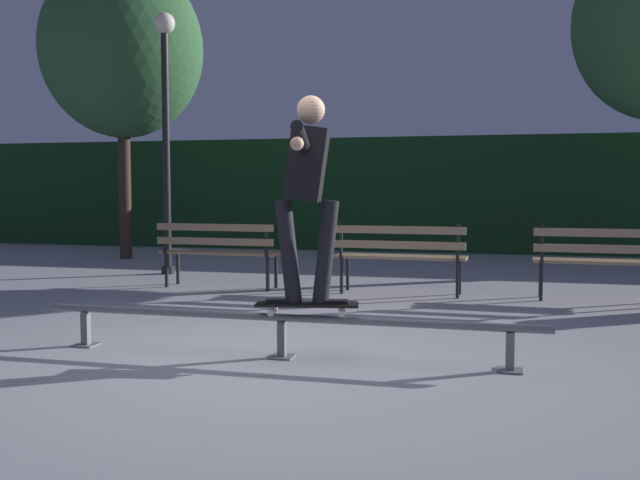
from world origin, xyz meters
TOP-DOWN VIEW (x-y plane):
  - ground_plane at (0.00, 0.00)m, footprint 90.00×90.00m
  - hedge_backdrop at (0.00, 9.89)m, footprint 24.00×1.20m
  - grind_rail at (-0.00, 0.06)m, footprint 3.98×0.18m
  - skateboard at (0.20, 0.06)m, footprint 0.80×0.33m
  - skateboarder at (0.20, 0.06)m, footprint 0.63×1.39m
  - park_bench_leftmost at (-1.91, 3.48)m, footprint 1.61×0.46m
  - park_bench_left_center at (0.44, 3.48)m, footprint 1.61×0.46m
  - park_bench_right_center at (2.79, 3.48)m, footprint 1.61×0.46m
  - tree_far_left at (-5.07, 6.72)m, footprint 2.91×2.91m
  - lamp_post_left at (-3.26, 4.76)m, footprint 0.32×0.32m

SIDE VIEW (x-z plane):
  - ground_plane at x=0.00m, z-range 0.00..0.00m
  - grind_rail at x=0.00m, z-range 0.09..0.43m
  - skateboard at x=0.20m, z-range 0.37..0.46m
  - park_bench_leftmost at x=-1.91m, z-range 0.10..0.98m
  - park_bench_left_center at x=0.44m, z-range 0.10..0.98m
  - park_bench_right_center at x=2.79m, z-range 0.10..0.98m
  - hedge_backdrop at x=0.00m, z-range 0.00..2.34m
  - skateboarder at x=0.20m, z-range 0.57..2.13m
  - lamp_post_left at x=-3.26m, z-range 0.53..4.43m
  - tree_far_left at x=-5.07m, z-range 1.10..6.51m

